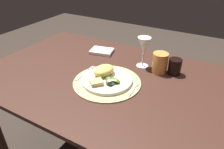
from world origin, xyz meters
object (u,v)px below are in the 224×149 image
Objects in this scene: wine_glass at (144,47)px; dark_tumbler at (175,67)px; dining_table at (113,99)px; spoon at (135,87)px; amber_tumbler at (160,63)px; napkin at (102,51)px; fork at (84,74)px; dinner_plate at (107,80)px.

wine_glass reaches higher than dark_tumbler.
wine_glass is 2.01× the size of dark_tumbler.
dining_table is 0.20m from spoon.
dining_table is 0.31m from amber_tumbler.
napkin is at bearing 175.58° from dark_tumbler.
dining_table is 0.33m from wine_glass.
napkin is 1.62× the size of dark_tumbler.
amber_tumbler is 1.28× the size of dark_tumbler.
spoon is at bearing -13.15° from dining_table.
wine_glass is at bearing 171.12° from amber_tumbler.
fork is at bearing -145.62° from amber_tumbler.
spoon is at bearing 8.88° from dinner_plate.
fork is 1.19× the size of napkin.
dinner_plate is 0.14m from fork.
amber_tumbler reaches higher than dinner_plate.
dinner_plate is at bearing -129.57° from amber_tumbler.
dinner_plate is at bearing -53.97° from napkin.
dinner_plate reaches higher than spoon.
napkin is 0.47m from dark_tumbler.
napkin is at bearing 132.81° from dining_table.
fork is 0.40m from amber_tumbler.
dinner_plate reaches higher than napkin.
wine_glass is 1.57× the size of amber_tumbler.
dinner_plate is 2.27× the size of amber_tumbler.
spoon is (0.14, 0.02, -0.01)m from dinner_plate.
dark_tumbler is at bearing 1.42° from wine_glass.
fork is at bearing 178.78° from dinner_plate.
wine_glass reaches higher than napkin.
dining_table is at bearing 18.32° from fork.
napkin is (-0.07, 0.28, 0.00)m from fork.
fork is 0.35m from wine_glass.
spoon is 1.42× the size of dark_tumbler.
fork is 0.29m from napkin.
spoon is 0.43m from napkin.
wine_glass is at bearing -7.89° from napkin.
dining_table is 0.37m from dark_tumbler.
spoon is 0.71× the size of wine_glass.
dining_table is 16.58× the size of dark_tumbler.
wine_glass reaches higher than dinner_plate.
dining_table is 0.35m from napkin.
spoon is 0.26m from dark_tumbler.
amber_tumbler reaches higher than fork.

